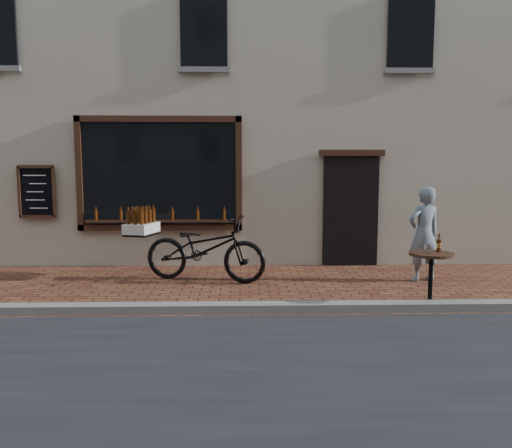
{
  "coord_description": "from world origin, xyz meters",
  "views": [
    {
      "loc": [
        -0.27,
        -6.46,
        1.96
      ],
      "look_at": [
        -0.06,
        1.2,
        1.1
      ],
      "focal_mm": 35.0,
      "sensor_mm": 36.0,
      "label": 1
    }
  ],
  "objects": [
    {
      "name": "ground",
      "position": [
        0.0,
        0.0,
        0.0
      ],
      "size": [
        90.0,
        90.0,
        0.0
      ],
      "primitive_type": "plane",
      "color": "#51261A",
      "rests_on": "ground"
    },
    {
      "name": "kerb",
      "position": [
        0.0,
        0.2,
        0.06
      ],
      "size": [
        90.0,
        0.25,
        0.12
      ],
      "primitive_type": "cube",
      "color": "slate",
      "rests_on": "ground"
    },
    {
      "name": "shop_building",
      "position": [
        0.0,
        6.5,
        5.0
      ],
      "size": [
        28.0,
        6.2,
        10.0
      ],
      "color": "#BAAE93",
      "rests_on": "ground"
    },
    {
      "name": "cargo_bicycle",
      "position": [
        -0.96,
        2.13,
        0.58
      ],
      "size": [
        2.6,
        1.37,
        1.22
      ],
      "rotation": [
        0.0,
        0.0,
        1.29
      ],
      "color": "black",
      "rests_on": "ground"
    },
    {
      "name": "bistro_table",
      "position": [
        2.38,
        0.35,
        0.56
      ],
      "size": [
        0.61,
        0.61,
        1.05
      ],
      "color": "black",
      "rests_on": "ground"
    },
    {
      "name": "pedestrian",
      "position": [
        2.88,
        2.04,
        0.82
      ],
      "size": [
        0.68,
        0.54,
        1.64
      ],
      "primitive_type": "imported",
      "rotation": [
        0.0,
        0.0,
        3.41
      ],
      "color": "slate",
      "rests_on": "ground"
    }
  ]
}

